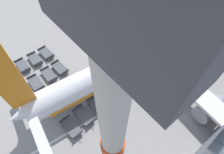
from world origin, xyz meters
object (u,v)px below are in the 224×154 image
object	(u,v)px
baggage_dolly_row_mid_b_col_c	(79,85)
baggage_dolly_row_mid_a_col_c	(66,93)
baggage_dolly_row_near_col_a	(23,66)
baggage_dolly_row_mid_a_col_a	(35,59)
baggage_dolly_row_near_col_d	(71,127)
baggage_dolly_row_near_col_c	(51,103)
baggage_dolly_row_mid_b_col_b	(60,68)
baggage_dolly_row_mid_b_col_d	(97,106)
airplane	(159,47)
baggage_dolly_row_mid_b_col_a	(46,53)
baggage_dolly_row_mid_a_col_b	(49,75)
baggage_dolly_row_near_col_b	(36,83)
baggage_dolly_row_mid_a_col_d	(84,116)

from	to	relation	value
baggage_dolly_row_mid_b_col_c	baggage_dolly_row_mid_a_col_c	bearing A→B (deg)	-92.78
baggage_dolly_row_near_col_a	baggage_dolly_row_mid_a_col_c	size ratio (longest dim) A/B	1.00
baggage_dolly_row_mid_a_col_a	baggage_dolly_row_near_col_d	bearing A→B (deg)	-6.22
baggage_dolly_row_near_col_c	baggage_dolly_row_mid_b_col_c	size ratio (longest dim) A/B	1.00
baggage_dolly_row_near_col_c	baggage_dolly_row_mid_a_col_a	bearing A→B (deg)	168.71
baggage_dolly_row_mid_b_col_b	baggage_dolly_row_mid_b_col_c	distance (m)	5.01
baggage_dolly_row_mid_b_col_d	baggage_dolly_row_near_col_d	bearing A→B (deg)	-85.33
baggage_dolly_row_mid_b_col_b	airplane	bearing A→B (deg)	56.62
baggage_dolly_row_mid_b_col_b	baggage_dolly_row_mid_a_col_c	bearing A→B (deg)	-19.82
baggage_dolly_row_mid_a_col_c	baggage_dolly_row_mid_b_col_a	bearing A→B (deg)	170.40
baggage_dolly_row_near_col_a	baggage_dolly_row_mid_b_col_d	world-z (taller)	same
baggage_dolly_row_mid_b_col_b	baggage_dolly_row_mid_b_col_d	bearing A→B (deg)	3.53
baggage_dolly_row_mid_a_col_c	baggage_dolly_row_mid_b_col_b	distance (m)	5.18
baggage_dolly_row_mid_b_col_d	baggage_dolly_row_near_col_c	bearing A→B (deg)	-133.43
airplane	baggage_dolly_row_mid_b_col_a	bearing A→B (deg)	-134.63
baggage_dolly_row_near_col_a	baggage_dolly_row_mid_b_col_c	size ratio (longest dim) A/B	1.00
baggage_dolly_row_mid_a_col_b	baggage_dolly_row_mid_b_col_a	world-z (taller)	same
baggage_dolly_row_near_col_d	baggage_dolly_row_mid_b_col_a	xyz separation A→B (m)	(-14.62, 3.80, 0.00)
baggage_dolly_row_mid_a_col_a	baggage_dolly_row_mid_b_col_b	xyz separation A→B (m)	(4.51, 2.37, 0.00)
baggage_dolly_row_near_col_b	baggage_dolly_row_near_col_a	bearing A→B (deg)	-177.82
baggage_dolly_row_mid_b_col_d	airplane	bearing A→B (deg)	92.98
baggage_dolly_row_mid_b_col_d	baggage_dolly_row_mid_a_col_a	bearing A→B (deg)	-168.17
baggage_dolly_row_near_col_c	baggage_dolly_row_near_col_d	bearing A→B (deg)	3.72
baggage_dolly_row_mid_b_col_c	airplane	bearing A→B (deg)	73.17
baggage_dolly_row_near_col_d	baggage_dolly_row_near_col_c	bearing A→B (deg)	-176.28
baggage_dolly_row_near_col_a	baggage_dolly_row_near_col_b	world-z (taller)	same
baggage_dolly_row_near_col_c	baggage_dolly_row_mid_b_col_d	world-z (taller)	same
baggage_dolly_row_mid_a_col_c	baggage_dolly_row_mid_b_col_a	size ratio (longest dim) A/B	0.99
airplane	baggage_dolly_row_mid_a_col_b	world-z (taller)	airplane
baggage_dolly_row_mid_b_col_a	airplane	bearing A→B (deg)	45.37
baggage_dolly_row_mid_b_col_a	baggage_dolly_row_near_col_d	bearing A→B (deg)	-14.55
airplane	baggage_dolly_row_mid_a_col_d	xyz separation A→B (m)	(0.73, -15.35, -3.03)
airplane	baggage_dolly_row_mid_a_col_a	distance (m)	21.11
baggage_dolly_row_mid_a_col_a	baggage_dolly_row_mid_b_col_d	world-z (taller)	same
airplane	baggage_dolly_row_mid_b_col_a	distance (m)	19.56
baggage_dolly_row_mid_a_col_a	baggage_dolly_row_mid_b_col_a	size ratio (longest dim) A/B	0.99
baggage_dolly_row_near_col_a	baggage_dolly_row_mid_b_col_b	world-z (taller)	same
baggage_dolly_row_near_col_a	baggage_dolly_row_mid_b_col_d	bearing A→B (deg)	20.36
baggage_dolly_row_near_col_a	baggage_dolly_row_near_col_b	size ratio (longest dim) A/B	1.00
baggage_dolly_row_near_col_a	baggage_dolly_row_mid_a_col_d	distance (m)	14.41
baggage_dolly_row_near_col_a	baggage_dolly_row_mid_b_col_b	xyz separation A→B (m)	(4.43, 4.63, 0.00)
baggage_dolly_row_mid_b_col_a	baggage_dolly_row_mid_a_col_b	bearing A→B (deg)	-22.00
baggage_dolly_row_mid_a_col_c	baggage_dolly_row_near_col_a	bearing A→B (deg)	-162.87
baggage_dolly_row_near_col_a	baggage_dolly_row_near_col_c	bearing A→B (deg)	2.15
baggage_dolly_row_mid_a_col_d	baggage_dolly_row_mid_b_col_c	bearing A→B (deg)	154.93
baggage_dolly_row_near_col_d	baggage_dolly_row_mid_a_col_a	bearing A→B (deg)	173.78
baggage_dolly_row_near_col_c	baggage_dolly_row_mid_a_col_b	world-z (taller)	same
airplane	baggage_dolly_row_near_col_a	size ratio (longest dim) A/B	12.31
airplane	baggage_dolly_row_near_col_b	distance (m)	20.22
baggage_dolly_row_mid_b_col_a	baggage_dolly_row_mid_b_col_d	size ratio (longest dim) A/B	1.01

